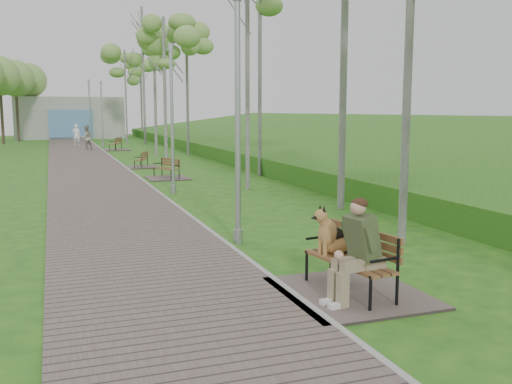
% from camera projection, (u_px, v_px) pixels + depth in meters
% --- Properties ---
extents(ground, '(120.00, 120.00, 0.00)m').
position_uv_depth(ground, '(280.00, 285.00, 8.99)').
color(ground, '#22591C').
rests_on(ground, ground).
extents(walkway, '(3.50, 67.00, 0.04)m').
position_uv_depth(walkway, '(86.00, 165.00, 28.44)').
color(walkway, '#635450').
rests_on(walkway, ground).
extents(kerb, '(0.10, 67.00, 0.05)m').
position_uv_depth(kerb, '(121.00, 164.00, 29.02)').
color(kerb, '#999993').
rests_on(kerb, ground).
extents(embankment, '(14.00, 70.00, 1.60)m').
position_uv_depth(embankment, '(345.00, 160.00, 31.64)').
color(embankment, '#4F8F23').
rests_on(embankment, ground).
extents(building_north, '(10.00, 5.20, 4.00)m').
position_uv_depth(building_north, '(70.00, 118.00, 55.70)').
color(building_north, '#9E9E99').
rests_on(building_north, ground).
extents(bench_main, '(2.02, 2.25, 1.76)m').
position_uv_depth(bench_main, '(347.00, 263.00, 8.41)').
color(bench_main, '#635450').
rests_on(bench_main, ground).
extents(bench_second, '(1.62, 1.80, 1.00)m').
position_uv_depth(bench_second, '(167.00, 174.00, 23.02)').
color(bench_second, '#635450').
rests_on(bench_second, ground).
extents(bench_third, '(1.53, 1.70, 0.94)m').
position_uv_depth(bench_third, '(141.00, 164.00, 27.50)').
color(bench_third, '#635450').
rests_on(bench_third, ground).
extents(bench_far, '(1.80, 2.00, 1.10)m').
position_uv_depth(bench_far, '(116.00, 147.00, 39.39)').
color(bench_far, '#635450').
rests_on(bench_far, ground).
extents(lamp_post_near, '(0.20, 0.20, 5.10)m').
position_uv_depth(lamp_post_near, '(238.00, 128.00, 11.48)').
color(lamp_post_near, '#9A9DA2').
rests_on(lamp_post_near, ground).
extents(lamp_post_second, '(0.19, 0.19, 4.87)m').
position_uv_depth(lamp_post_second, '(172.00, 125.00, 18.61)').
color(lamp_post_second, '#9A9DA2').
rests_on(lamp_post_second, ground).
extents(lamp_post_third, '(0.19, 0.19, 4.86)m').
position_uv_depth(lamp_post_third, '(102.00, 117.00, 41.91)').
color(lamp_post_third, '#9A9DA2').
rests_on(lamp_post_third, ground).
extents(lamp_post_far, '(0.21, 0.21, 5.55)m').
position_uv_depth(lamp_post_far, '(90.00, 112.00, 52.72)').
color(lamp_post_far, '#9A9DA2').
rests_on(lamp_post_far, ground).
extents(pedestrian_near, '(0.70, 0.57, 1.67)m').
position_uv_depth(pedestrian_near, '(76.00, 135.00, 44.24)').
color(pedestrian_near, white).
rests_on(pedestrian_near, ground).
extents(pedestrian_far, '(1.01, 0.90, 1.72)m').
position_uv_depth(pedestrian_far, '(86.00, 138.00, 39.11)').
color(pedestrian_far, '#9D9689').
rests_on(pedestrian_far, ground).
extents(birch_mid_c, '(2.39, 2.39, 8.11)m').
position_uv_depth(birch_mid_c, '(164.00, 43.00, 31.18)').
color(birch_mid_c, silver).
rests_on(birch_mid_c, ground).
extents(birch_far_a, '(2.42, 2.42, 7.94)m').
position_uv_depth(birch_far_a, '(187.00, 52.00, 34.37)').
color(birch_far_a, silver).
rests_on(birch_far_a, ground).
extents(birch_far_b, '(2.43, 2.43, 7.75)m').
position_uv_depth(birch_far_b, '(154.00, 53.00, 33.68)').
color(birch_far_b, silver).
rests_on(birch_far_b, ground).
extents(birch_far_c, '(2.87, 2.87, 11.36)m').
position_uv_depth(birch_far_c, '(142.00, 32.00, 45.61)').
color(birch_far_c, silver).
rests_on(birch_far_c, ground).
extents(birch_distant_a, '(2.38, 2.38, 7.86)m').
position_uv_depth(birch_distant_a, '(125.00, 67.00, 46.08)').
color(birch_distant_a, silver).
rests_on(birch_distant_a, ground).
extents(birch_distant_b, '(2.65, 2.65, 8.49)m').
position_uv_depth(birch_distant_b, '(140.00, 69.00, 55.36)').
color(birch_distant_b, silver).
rests_on(birch_distant_b, ground).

